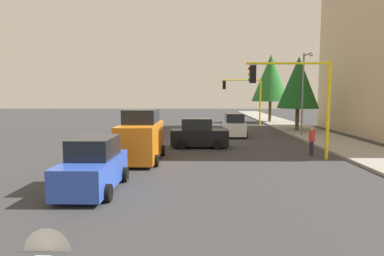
# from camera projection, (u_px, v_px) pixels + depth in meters

# --- Properties ---
(ground_plane) EXTENTS (120.00, 120.00, 0.00)m
(ground_plane) POSITION_uv_depth(u_px,v_px,m) (193.00, 143.00, 24.35)
(ground_plane) COLOR #353538
(sidewalk_kerb) EXTENTS (80.00, 4.00, 0.15)m
(sidewalk_kerb) POSITION_uv_depth(u_px,v_px,m) (312.00, 134.00, 29.10)
(sidewalk_kerb) COLOR gray
(sidewalk_kerb) RESTS_ON ground
(lane_arrow_near) EXTENTS (2.40, 1.10, 1.10)m
(lane_arrow_near) POSITION_uv_depth(u_px,v_px,m) (111.00, 185.00, 12.95)
(lane_arrow_near) COLOR silver
(lane_arrow_near) RESTS_ON ground
(traffic_signal_far_left) EXTENTS (0.36, 4.59, 5.39)m
(traffic_signal_far_left) POSITION_uv_depth(u_px,v_px,m) (244.00, 92.00, 37.77)
(traffic_signal_far_left) COLOR yellow
(traffic_signal_far_left) RESTS_ON ground
(traffic_signal_near_left) EXTENTS (0.36, 4.59, 5.39)m
(traffic_signal_near_left) POSITION_uv_depth(u_px,v_px,m) (295.00, 90.00, 17.88)
(traffic_signal_near_left) COLOR yellow
(traffic_signal_near_left) RESTS_ON ground
(street_lamp_curbside) EXTENTS (2.15, 0.28, 7.00)m
(street_lamp_curbside) POSITION_uv_depth(u_px,v_px,m) (304.00, 85.00, 27.31)
(street_lamp_curbside) COLOR slate
(street_lamp_curbside) RESTS_ON ground
(tree_roadside_far) EXTENTS (4.70, 4.70, 8.61)m
(tree_roadside_far) POSITION_uv_depth(u_px,v_px,m) (271.00, 78.00, 41.49)
(tree_roadside_far) COLOR brown
(tree_roadside_far) RESTS_ON ground
(tree_roadside_mid) EXTENTS (3.94, 3.94, 7.18)m
(tree_roadside_mid) POSITION_uv_depth(u_px,v_px,m) (298.00, 83.00, 31.62)
(tree_roadside_mid) COLOR brown
(tree_roadside_mid) RESTS_ON ground
(delivery_van_orange) EXTENTS (4.80, 2.22, 2.77)m
(delivery_van_orange) POSITION_uv_depth(u_px,v_px,m) (141.00, 137.00, 17.77)
(delivery_van_orange) COLOR orange
(delivery_van_orange) RESTS_ON ground
(car_blue) EXTENTS (4.10, 2.00, 1.98)m
(car_blue) POSITION_uv_depth(u_px,v_px,m) (93.00, 167.00, 12.25)
(car_blue) COLOR blue
(car_blue) RESTS_ON ground
(car_black) EXTENTS (2.05, 3.82, 1.98)m
(car_black) POSITION_uv_depth(u_px,v_px,m) (199.00, 134.00, 22.26)
(car_black) COLOR black
(car_black) RESTS_ON ground
(car_white) EXTENTS (4.12, 1.98, 1.98)m
(car_white) POSITION_uv_depth(u_px,v_px,m) (234.00, 126.00, 28.32)
(car_white) COLOR white
(car_white) RESTS_ON ground
(pedestrian_crossing) EXTENTS (0.40, 0.24, 1.70)m
(pedestrian_crossing) POSITION_uv_depth(u_px,v_px,m) (312.00, 140.00, 19.31)
(pedestrian_crossing) COLOR #262638
(pedestrian_crossing) RESTS_ON ground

